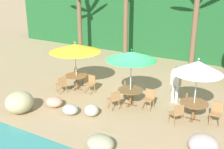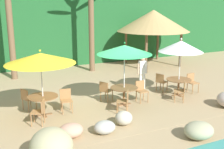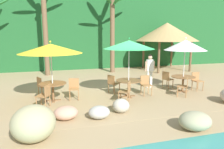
{
  "view_description": "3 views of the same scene",
  "coord_description": "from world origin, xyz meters",
  "px_view_note": "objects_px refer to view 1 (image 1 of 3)",
  "views": [
    {
      "loc": [
        5.36,
        -10.38,
        5.49
      ],
      "look_at": [
        -0.66,
        -0.06,
        1.28
      ],
      "focal_mm": 45.72,
      "sensor_mm": 36.0,
      "label": 1
    },
    {
      "loc": [
        -4.85,
        -9.71,
        4.07
      ],
      "look_at": [
        -0.17,
        0.16,
        1.27
      ],
      "focal_mm": 45.78,
      "sensor_mm": 36.0,
      "label": 2
    },
    {
      "loc": [
        -2.85,
        -8.38,
        2.68
      ],
      "look_at": [
        -0.34,
        0.44,
        0.93
      ],
      "focal_mm": 33.62,
      "sensor_mm": 36.0,
      "label": 3
    }
  ],
  "objects_px": {
    "umbrella_white": "(198,67)",
    "dining_table_yellow": "(76,78)",
    "chair_white_inland": "(188,99)",
    "palm_tree_nearest": "(79,7)",
    "palm_tree_third": "(197,8)",
    "chair_green_left": "(114,99)",
    "chair_green_inland": "(127,87)",
    "chair_white_seaward": "(217,112)",
    "dining_table_green": "(130,92)",
    "umbrella_yellow": "(75,48)",
    "chair_white_left": "(177,113)",
    "chair_yellow_left": "(62,84)",
    "waiter_in_white": "(176,82)",
    "umbrella_green": "(131,56)",
    "dining_table_white": "(194,106)",
    "chair_green_seaward": "(149,98)",
    "chair_yellow_inland": "(78,74)",
    "chair_yellow_seaward": "(91,83)"
  },
  "relations": [
    {
      "from": "palm_tree_third",
      "to": "waiter_in_white",
      "type": "height_order",
      "value": "palm_tree_third"
    },
    {
      "from": "chair_white_inland",
      "to": "palm_tree_nearest",
      "type": "xyz_separation_m",
      "value": [
        -9.4,
        5.15,
        2.83
      ]
    },
    {
      "from": "umbrella_white",
      "to": "palm_tree_third",
      "type": "distance_m",
      "value": 6.45
    },
    {
      "from": "chair_green_inland",
      "to": "chair_white_left",
      "type": "relative_size",
      "value": 1.0
    },
    {
      "from": "umbrella_green",
      "to": "waiter_in_white",
      "type": "relative_size",
      "value": 1.51
    },
    {
      "from": "umbrella_yellow",
      "to": "chair_white_left",
      "type": "height_order",
      "value": "umbrella_yellow"
    },
    {
      "from": "palm_tree_third",
      "to": "dining_table_green",
      "type": "bearing_deg",
      "value": -99.3
    },
    {
      "from": "umbrella_green",
      "to": "palm_tree_nearest",
      "type": "bearing_deg",
      "value": 139.86
    },
    {
      "from": "chair_green_left",
      "to": "chair_white_inland",
      "type": "bearing_deg",
      "value": 29.94
    },
    {
      "from": "waiter_in_white",
      "to": "chair_yellow_seaward",
      "type": "bearing_deg",
      "value": -166.5
    },
    {
      "from": "waiter_in_white",
      "to": "chair_green_left",
      "type": "bearing_deg",
      "value": -134.5
    },
    {
      "from": "dining_table_yellow",
      "to": "dining_table_white",
      "type": "xyz_separation_m",
      "value": [
        5.94,
        -0.25,
        0.0
      ]
    },
    {
      "from": "chair_white_seaward",
      "to": "palm_tree_third",
      "type": "height_order",
      "value": "palm_tree_third"
    },
    {
      "from": "chair_white_seaward",
      "to": "chair_white_left",
      "type": "height_order",
      "value": "same"
    },
    {
      "from": "chair_yellow_left",
      "to": "dining_table_green",
      "type": "xyz_separation_m",
      "value": [
        3.45,
        0.5,
        0.1
      ]
    },
    {
      "from": "dining_table_green",
      "to": "palm_tree_nearest",
      "type": "height_order",
      "value": "palm_tree_nearest"
    },
    {
      "from": "chair_green_left",
      "to": "chair_green_seaward",
      "type": "bearing_deg",
      "value": 34.76
    },
    {
      "from": "chair_yellow_left",
      "to": "chair_white_left",
      "type": "height_order",
      "value": "same"
    },
    {
      "from": "umbrella_white",
      "to": "palm_tree_third",
      "type": "xyz_separation_m",
      "value": [
        -1.77,
        6.02,
        1.53
      ]
    },
    {
      "from": "dining_table_white",
      "to": "dining_table_yellow",
      "type": "bearing_deg",
      "value": 177.55
    },
    {
      "from": "umbrella_yellow",
      "to": "dining_table_white",
      "type": "relative_size",
      "value": 2.26
    },
    {
      "from": "chair_white_left",
      "to": "palm_tree_nearest",
      "type": "height_order",
      "value": "palm_tree_nearest"
    },
    {
      "from": "dining_table_white",
      "to": "chair_white_seaward",
      "type": "distance_m",
      "value": 0.86
    },
    {
      "from": "dining_table_white",
      "to": "chair_white_seaward",
      "type": "relative_size",
      "value": 1.26
    },
    {
      "from": "dining_table_white",
      "to": "waiter_in_white",
      "type": "height_order",
      "value": "waiter_in_white"
    },
    {
      "from": "umbrella_yellow",
      "to": "chair_white_seaward",
      "type": "distance_m",
      "value": 6.98
    },
    {
      "from": "chair_yellow_left",
      "to": "umbrella_green",
      "type": "relative_size",
      "value": 0.34
    },
    {
      "from": "umbrella_white",
      "to": "dining_table_yellow",
      "type": "bearing_deg",
      "value": 177.55
    },
    {
      "from": "umbrella_green",
      "to": "chair_white_seaward",
      "type": "distance_m",
      "value": 4.02
    },
    {
      "from": "chair_white_seaward",
      "to": "chair_white_inland",
      "type": "relative_size",
      "value": 1.0
    },
    {
      "from": "chair_yellow_left",
      "to": "waiter_in_white",
      "type": "relative_size",
      "value": 0.51
    },
    {
      "from": "dining_table_white",
      "to": "waiter_in_white",
      "type": "relative_size",
      "value": 0.65
    },
    {
      "from": "chair_yellow_inland",
      "to": "chair_white_seaward",
      "type": "xyz_separation_m",
      "value": [
        7.24,
        -0.86,
        0.0
      ]
    },
    {
      "from": "waiter_in_white",
      "to": "umbrella_green",
      "type": "bearing_deg",
      "value": -142.23
    },
    {
      "from": "chair_white_inland",
      "to": "chair_green_left",
      "type": "bearing_deg",
      "value": -150.06
    },
    {
      "from": "chair_green_inland",
      "to": "chair_yellow_seaward",
      "type": "bearing_deg",
      "value": -168.1
    },
    {
      "from": "umbrella_white",
      "to": "chair_white_inland",
      "type": "bearing_deg",
      "value": 119.38
    },
    {
      "from": "dining_table_green",
      "to": "palm_tree_nearest",
      "type": "xyz_separation_m",
      "value": [
        -7.05,
        5.95,
        2.73
      ]
    },
    {
      "from": "chair_yellow_left",
      "to": "dining_table_white",
      "type": "xyz_separation_m",
      "value": [
        6.22,
        0.55,
        0.1
      ]
    },
    {
      "from": "dining_table_white",
      "to": "chair_green_left",
      "type": "bearing_deg",
      "value": -165.34
    },
    {
      "from": "dining_table_yellow",
      "to": "dining_table_white",
      "type": "distance_m",
      "value": 5.94
    },
    {
      "from": "umbrella_green",
      "to": "chair_white_inland",
      "type": "distance_m",
      "value": 3.03
    },
    {
      "from": "chair_yellow_left",
      "to": "dining_table_yellow",
      "type": "bearing_deg",
      "value": 70.96
    },
    {
      "from": "umbrella_yellow",
      "to": "dining_table_green",
      "type": "xyz_separation_m",
      "value": [
        3.17,
        -0.31,
        -1.52
      ]
    },
    {
      "from": "chair_green_seaward",
      "to": "umbrella_white",
      "type": "xyz_separation_m",
      "value": [
        1.91,
        -0.03,
        1.69
      ]
    },
    {
      "from": "chair_green_inland",
      "to": "chair_green_left",
      "type": "height_order",
      "value": "same"
    },
    {
      "from": "chair_yellow_seaward",
      "to": "chair_white_inland",
      "type": "height_order",
      "value": "same"
    },
    {
      "from": "dining_table_green",
      "to": "waiter_in_white",
      "type": "height_order",
      "value": "waiter_in_white"
    },
    {
      "from": "umbrella_white",
      "to": "palm_tree_nearest",
      "type": "height_order",
      "value": "palm_tree_nearest"
    },
    {
      "from": "chair_green_left",
      "to": "umbrella_white",
      "type": "height_order",
      "value": "umbrella_white"
    }
  ]
}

